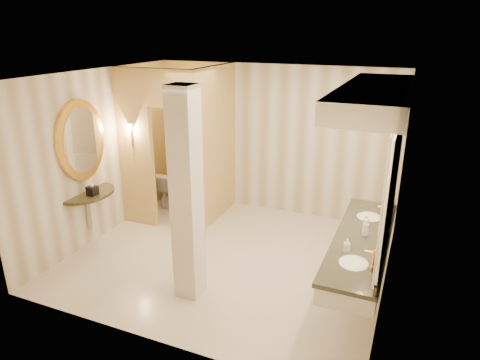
{
  "coord_description": "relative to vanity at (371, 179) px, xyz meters",
  "views": [
    {
      "loc": [
        2.4,
        -5.2,
        3.29
      ],
      "look_at": [
        0.11,
        0.2,
        1.19
      ],
      "focal_mm": 32.0,
      "sensor_mm": 36.0,
      "label": 1
    }
  ],
  "objects": [
    {
      "name": "pillar",
      "position": [
        -2.05,
        -0.71,
        -0.28
      ],
      "size": [
        0.31,
        0.31,
        2.7
      ],
      "primitive_type": "cube",
      "color": "beige",
      "rests_on": "floor"
    },
    {
      "name": "console_shelf",
      "position": [
        -4.19,
        -0.11,
        -0.29
      ],
      "size": [
        0.95,
        0.95,
        1.92
      ],
      "color": "black",
      "rests_on": "floor"
    },
    {
      "name": "floor",
      "position": [
        -1.98,
        0.32,
        -1.63
      ],
      "size": [
        4.5,
        4.5,
        0.0
      ],
      "primitive_type": "plane",
      "color": "silver",
      "rests_on": "ground"
    },
    {
      "name": "tissue_box",
      "position": [
        -4.02,
        -0.17,
        -0.68
      ],
      "size": [
        0.15,
        0.15,
        0.14
      ],
      "primitive_type": "cube",
      "rotation": [
        0.0,
        0.0,
        -0.08
      ],
      "color": "black",
      "rests_on": "console_shelf"
    },
    {
      "name": "wall_sconce",
      "position": [
        -3.9,
        0.75,
        0.1
      ],
      "size": [
        0.14,
        0.14,
        0.42
      ],
      "color": "#CF8D42",
      "rests_on": "toilet_closet"
    },
    {
      "name": "wall_left",
      "position": [
        -4.23,
        0.32,
        -0.28
      ],
      "size": [
        0.02,
        4.0,
        2.7
      ],
      "primitive_type": "cube",
      "color": "silver",
      "rests_on": "floor"
    },
    {
      "name": "soap_bottle_c",
      "position": [
        -0.01,
        0.05,
        -0.64
      ],
      "size": [
        0.1,
        0.1,
        0.22
      ],
      "primitive_type": "imported",
      "rotation": [
        0.0,
        0.0,
        0.24
      ],
      "color": "#C6B28C",
      "rests_on": "vanity"
    },
    {
      "name": "toilet",
      "position": [
        -3.87,
        1.75,
        -1.29
      ],
      "size": [
        0.4,
        0.67,
        0.67
      ],
      "primitive_type": "imported",
      "rotation": [
        0.0,
        0.0,
        3.18
      ],
      "color": "white",
      "rests_on": "floor"
    },
    {
      "name": "toilet_closet",
      "position": [
        -3.11,
        1.28,
        -0.24
      ],
      "size": [
        1.5,
        1.55,
        2.7
      ],
      "color": "tan",
      "rests_on": "floor"
    },
    {
      "name": "vanity",
      "position": [
        0.0,
        0.0,
        0.0
      ],
      "size": [
        0.75,
        2.61,
        2.09
      ],
      "color": "beige",
      "rests_on": "floor"
    },
    {
      "name": "wall_right",
      "position": [
        0.27,
        0.32,
        -0.28
      ],
      "size": [
        0.02,
        4.0,
        2.7
      ],
      "primitive_type": "cube",
      "color": "silver",
      "rests_on": "floor"
    },
    {
      "name": "wall_back",
      "position": [
        -1.98,
        2.32,
        -0.28
      ],
      "size": [
        4.5,
        0.02,
        2.7
      ],
      "primitive_type": "cube",
      "color": "silver",
      "rests_on": "floor"
    },
    {
      "name": "soap_bottle_b",
      "position": [
        -0.04,
        0.42,
        -0.7
      ],
      "size": [
        0.11,
        0.11,
        0.11
      ],
      "primitive_type": "imported",
      "rotation": [
        0.0,
        0.0,
        0.25
      ],
      "color": "silver",
      "rests_on": "vanity"
    },
    {
      "name": "soap_bottle_a",
      "position": [
        -0.15,
        -0.42,
        -0.68
      ],
      "size": [
        0.08,
        0.08,
        0.15
      ],
      "primitive_type": "imported",
      "rotation": [
        0.0,
        0.0,
        0.16
      ],
      "color": "beige",
      "rests_on": "vanity"
    },
    {
      "name": "wall_front",
      "position": [
        -1.98,
        -1.68,
        -0.28
      ],
      "size": [
        4.5,
        0.02,
        2.7
      ],
      "primitive_type": "cube",
      "color": "silver",
      "rests_on": "floor"
    },
    {
      "name": "ceiling",
      "position": [
        -1.98,
        0.32,
        1.07
      ],
      "size": [
        4.5,
        4.5,
        0.0
      ],
      "primitive_type": "plane",
      "rotation": [
        3.14,
        0.0,
        0.0
      ],
      "color": "silver",
      "rests_on": "wall_back"
    }
  ]
}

